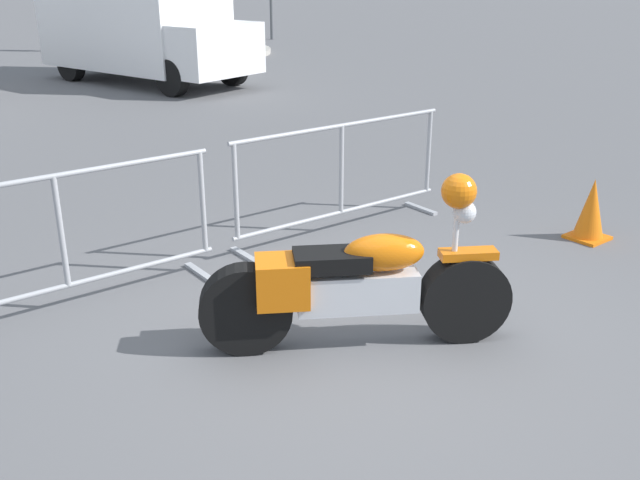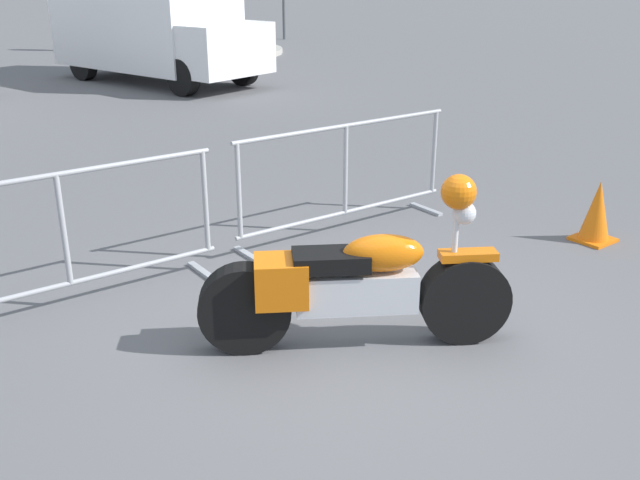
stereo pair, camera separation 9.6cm
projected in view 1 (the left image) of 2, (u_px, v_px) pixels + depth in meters
The scene contains 8 objects.
ground_plane at pixel (369, 344), 4.93m from camera, with size 120.00×120.00×0.00m, color #5B5B5E.
motorcycle at pixel (357, 284), 4.76m from camera, with size 1.88×1.28×1.20m.
crowd_barrier_near at pixel (62, 241), 5.22m from camera, with size 2.42×0.51×1.07m.
crowd_barrier_far at pixel (341, 177), 6.78m from camera, with size 2.42×0.51×1.07m.
delivery_van at pixel (140, 23), 15.21m from camera, with size 3.12×5.33×2.31m.
pedestrian at pixel (60, 19), 20.70m from camera, with size 0.44×0.44×1.69m.
planter_island at pixel (192, 47), 20.39m from camera, with size 4.68×4.68×0.91m.
traffic_cone at pixel (591, 210), 6.70m from camera, with size 0.34×0.34×0.59m.
Camera 1 is at (-2.97, -3.16, 2.46)m, focal length 40.00 mm.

